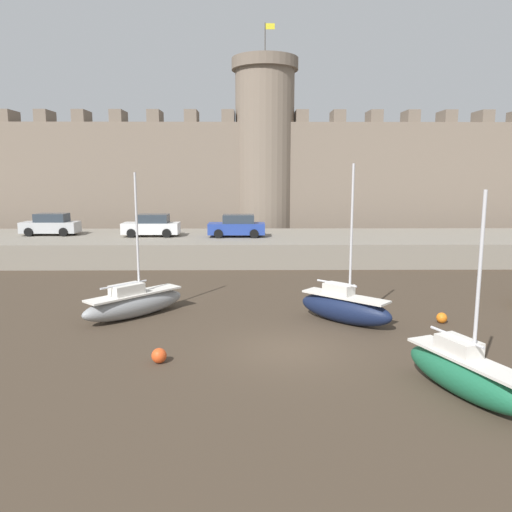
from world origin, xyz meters
TOP-DOWN VIEW (x-y plane):
  - ground_plane at (0.00, 0.00)m, footprint 160.00×160.00m
  - quay_road at (0.00, 19.96)m, footprint 69.29×10.00m
  - castle at (-0.00, 29.59)m, footprint 63.22×5.93m
  - sailboat_midflat_right at (-6.35, 4.28)m, footprint 4.24×4.40m
  - sailboat_midflat_left at (2.62, 3.29)m, footprint 3.88×3.65m
  - sailboat_midflat_centre at (4.68, -3.74)m, footprint 2.61×4.49m
  - mooring_buoy_off_centre at (-4.31, -1.13)m, footprint 0.50×0.50m
  - mooring_buoy_near_channel at (6.69, 3.23)m, footprint 0.44×0.44m
  - car_quay_centre_east at (-16.26, 20.51)m, footprint 4.10×1.88m
  - car_quay_centre_west at (-2.28, 19.34)m, footprint 4.10×1.88m
  - car_quay_east at (-8.56, 19.69)m, footprint 4.10×1.88m

SIDE VIEW (x-z plane):
  - ground_plane at x=0.00m, z-range 0.00..0.00m
  - mooring_buoy_near_channel at x=6.69m, z-range 0.00..0.44m
  - mooring_buoy_off_centre at x=-4.31m, z-range 0.00..0.50m
  - sailboat_midflat_right at x=-6.35m, z-range -2.48..3.75m
  - sailboat_midflat_centre at x=4.68m, z-range -2.20..3.55m
  - sailboat_midflat_left at x=2.62m, z-range -2.59..3.98m
  - quay_road at x=0.00m, z-range 0.00..1.64m
  - car_quay_centre_east at x=-16.26m, z-range 1.61..3.23m
  - car_quay_centre_west at x=-2.28m, z-range 1.61..3.23m
  - car_quay_east at x=-8.56m, z-range 1.61..3.23m
  - castle at x=0.00m, z-range -2.93..16.35m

